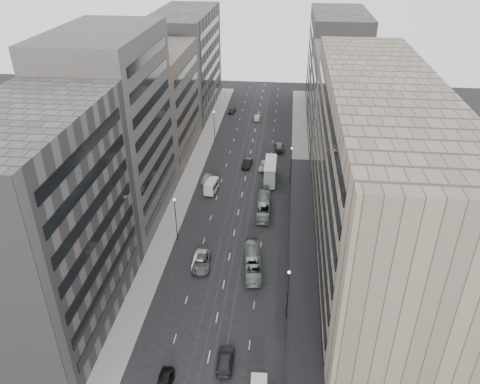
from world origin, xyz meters
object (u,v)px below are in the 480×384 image
at_px(sedan_1, 199,259).
at_px(bus_far, 264,206).
at_px(sedan_0, 164,383).
at_px(double_decker, 270,171).
at_px(panel_van, 211,186).
at_px(bus_near, 252,262).
at_px(pedestrian, 290,318).
at_px(sedan_2, 201,262).

bearing_deg(sedan_1, bus_far, 63.27).
bearing_deg(sedan_0, bus_far, 76.49).
bearing_deg(bus_far, sedan_1, 59.51).
xyz_separation_m(double_decker, panel_van, (-11.78, -6.02, -1.02)).
xyz_separation_m(bus_far, double_decker, (0.58, 12.66, 1.13)).
distance_m(double_decker, panel_van, 13.27).
height_order(double_decker, sedan_1, double_decker).
height_order(bus_near, double_decker, double_decker).
relative_size(sedan_0, pedestrian, 2.73).
xyz_separation_m(bus_near, double_decker, (1.37, 29.85, 1.13)).
xyz_separation_m(panel_van, sedan_2, (2.20, -24.01, -0.68)).
relative_size(bus_far, panel_van, 2.19).
height_order(bus_far, double_decker, double_decker).
relative_size(panel_van, pedestrian, 2.79).
bearing_deg(pedestrian, double_decker, -116.99).
relative_size(panel_van, sedan_1, 0.95).
height_order(sedan_0, pedestrian, pedestrian).
xyz_separation_m(sedan_0, pedestrian, (14.71, 11.89, 0.21)).
xyz_separation_m(bus_near, bus_far, (0.79, 17.19, -0.01)).
distance_m(sedan_0, pedestrian, 18.92).
height_order(double_decker, sedan_0, double_decker).
distance_m(double_decker, sedan_2, 31.57).
relative_size(bus_far, double_decker, 1.17).
xyz_separation_m(double_decker, sedan_2, (-9.58, -30.03, -1.70)).
distance_m(sedan_1, pedestrian, 19.00).
xyz_separation_m(sedan_0, sedan_1, (-0.10, 23.80, 0.03)).
bearing_deg(bus_far, sedan_2, 61.75).
distance_m(bus_far, sedan_1, 19.15).
distance_m(bus_far, sedan_0, 41.51).
bearing_deg(panel_van, bus_far, -22.68).
height_order(bus_near, sedan_0, bus_near).
bearing_deg(bus_near, panel_van, -73.20).
bearing_deg(sedan_2, sedan_1, 115.87).
bearing_deg(bus_near, bus_far, -99.41).
bearing_deg(sedan_1, double_decker, 73.96).
bearing_deg(double_decker, sedan_1, -109.13).
xyz_separation_m(bus_near, sedan_0, (-8.57, -23.25, -0.64)).
xyz_separation_m(bus_far, sedan_2, (-8.99, -17.37, -0.57)).
height_order(sedan_0, sedan_1, sedan_1).
bearing_deg(bus_near, double_decker, -99.42).
bearing_deg(bus_near, sedan_0, 62.98).
distance_m(sedan_2, pedestrian, 18.18).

